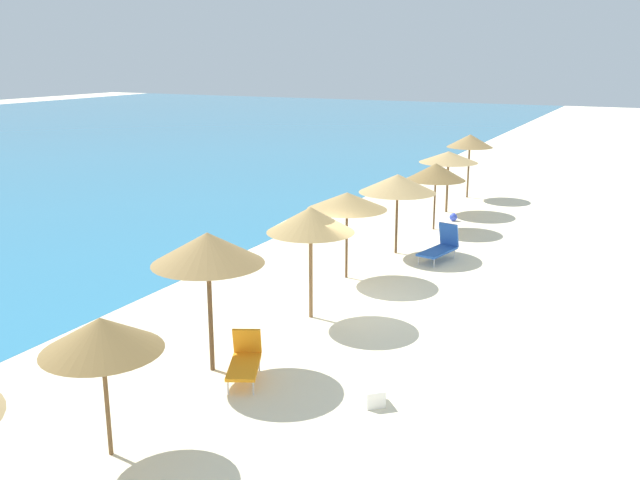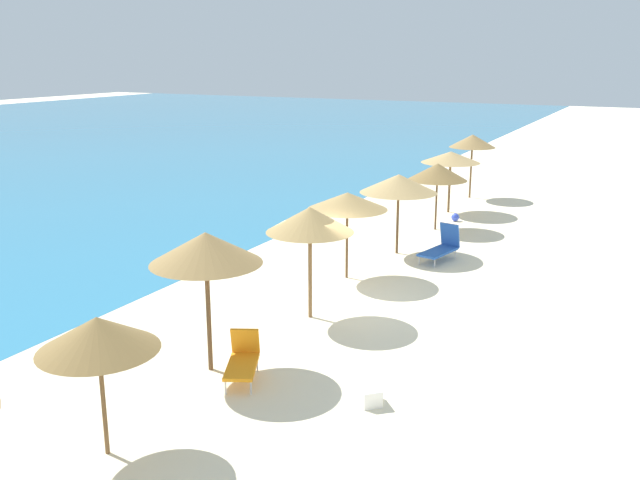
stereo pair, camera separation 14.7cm
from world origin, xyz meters
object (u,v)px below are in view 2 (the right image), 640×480
at_px(beach_umbrella_6, 399,184).
at_px(beach_umbrella_8, 451,157).
at_px(beach_umbrella_7, 438,172).
at_px(beach_umbrella_9, 473,141).
at_px(cooler_box, 369,395).
at_px(beach_umbrella_2, 98,334).
at_px(beach_umbrella_5, 347,201).
at_px(lounge_chair_1, 442,247).
at_px(beach_umbrella_4, 310,220).
at_px(beach_ball, 455,217).
at_px(lounge_chair_2, 243,359).
at_px(beach_umbrella_3, 206,248).

height_order(beach_umbrella_6, beach_umbrella_8, beach_umbrella_6).
bearing_deg(beach_umbrella_7, beach_umbrella_9, 4.03).
height_order(beach_umbrella_8, cooler_box, beach_umbrella_8).
bearing_deg(beach_umbrella_2, beach_umbrella_9, 0.86).
xyz_separation_m(beach_umbrella_5, lounge_chair_1, (3.07, -1.95, -1.88)).
distance_m(beach_umbrella_4, beach_umbrella_8, 13.47).
bearing_deg(beach_ball, beach_umbrella_4, 178.66).
distance_m(beach_umbrella_2, beach_umbrella_9, 24.03).
distance_m(beach_umbrella_2, lounge_chair_2, 3.82).
bearing_deg(beach_umbrella_8, beach_umbrella_6, -177.45).
bearing_deg(beach_umbrella_3, beach_umbrella_8, -0.03).
distance_m(beach_umbrella_3, cooler_box, 4.35).
height_order(beach_umbrella_4, beach_umbrella_6, beach_umbrella_4).
bearing_deg(beach_umbrella_2, beach_umbrella_7, -0.35).
bearing_deg(lounge_chair_1, beach_umbrella_5, 69.76).
relative_size(beach_umbrella_3, lounge_chair_1, 1.71).
relative_size(beach_umbrella_4, lounge_chair_1, 1.63).
xyz_separation_m(beach_umbrella_9, lounge_chair_1, (-10.48, -1.89, -2.17)).
bearing_deg(lounge_chair_1, beach_umbrella_3, 91.63).
bearing_deg(beach_umbrella_8, beach_umbrella_4, -178.08).
bearing_deg(beach_umbrella_3, beach_umbrella_7, -1.86).
distance_m(beach_umbrella_4, lounge_chair_2, 4.29).
bearing_deg(beach_umbrella_6, cooler_box, -162.13).
distance_m(beach_umbrella_7, lounge_chair_1, 4.47).
relative_size(beach_umbrella_7, lounge_chair_2, 1.73).
distance_m(beach_umbrella_6, lounge_chair_2, 10.45).
height_order(beach_umbrella_3, lounge_chair_2, beach_umbrella_3).
relative_size(beach_umbrella_8, beach_umbrella_9, 0.88).
bearing_deg(beach_umbrella_3, beach_umbrella_5, 0.56).
relative_size(beach_umbrella_7, beach_umbrella_9, 0.87).
height_order(beach_umbrella_5, beach_umbrella_9, beach_umbrella_9).
relative_size(beach_umbrella_5, beach_umbrella_7, 1.02).
bearing_deg(beach_umbrella_3, beach_umbrella_2, -174.28).
distance_m(beach_umbrella_7, cooler_box, 14.33).
xyz_separation_m(beach_umbrella_8, beach_ball, (-1.50, -0.73, -2.16)).
distance_m(beach_umbrella_5, cooler_box, 8.10).
relative_size(beach_umbrella_8, lounge_chair_1, 1.47).
xyz_separation_m(beach_umbrella_8, beach_umbrella_9, (3.45, 0.02, 0.29)).
bearing_deg(beach_umbrella_9, beach_umbrella_5, 179.77).
distance_m(beach_umbrella_3, beach_ball, 15.84).
xyz_separation_m(beach_umbrella_7, lounge_chair_2, (-14.01, -0.39, -1.77)).
xyz_separation_m(beach_umbrella_5, beach_ball, (8.60, -0.81, -2.16)).
relative_size(beach_umbrella_4, beach_umbrella_5, 1.10).
bearing_deg(beach_umbrella_4, beach_ball, -1.34).
relative_size(beach_umbrella_7, lounge_chair_1, 1.45).
relative_size(beach_umbrella_4, lounge_chair_2, 1.95).
bearing_deg(beach_umbrella_8, beach_umbrella_5, 179.55).
height_order(beach_umbrella_5, lounge_chair_2, beach_umbrella_5).
bearing_deg(beach_umbrella_9, cooler_box, -170.07).
bearing_deg(beach_umbrella_9, beach_ball, -171.33).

